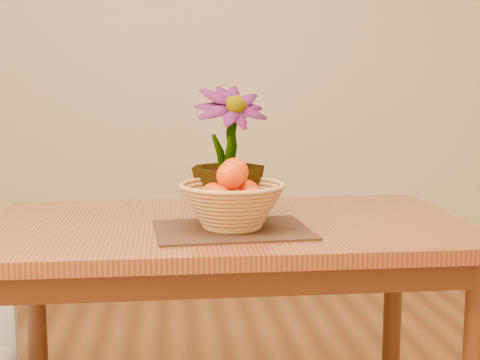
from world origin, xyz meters
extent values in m
cube|color=beige|center=(0.00, 2.25, 1.35)|extent=(4.00, 0.02, 2.70)
cube|color=brown|center=(0.00, 0.30, 0.73)|extent=(1.40, 0.80, 0.04)
cube|color=#472410|center=(0.00, 0.30, 0.67)|extent=(1.28, 0.68, 0.08)
cylinder|color=#472410|center=(-0.62, 0.62, 0.35)|extent=(0.06, 0.06, 0.71)
cylinder|color=#472410|center=(0.62, 0.62, 0.35)|extent=(0.06, 0.06, 0.71)
cube|color=#382214|center=(0.00, 0.17, 0.75)|extent=(0.44, 0.34, 0.01)
cylinder|color=#B5874B|center=(0.00, 0.17, 0.76)|extent=(0.15, 0.15, 0.01)
sphere|color=#D74603|center=(0.00, 0.17, 0.84)|extent=(0.07, 0.07, 0.07)
sphere|color=#D74603|center=(0.04, 0.22, 0.85)|extent=(0.08, 0.08, 0.08)
sphere|color=#D74603|center=(-0.05, 0.22, 0.84)|extent=(0.07, 0.07, 0.07)
sphere|color=#D74603|center=(-0.04, 0.12, 0.85)|extent=(0.08, 0.08, 0.08)
sphere|color=#D74603|center=(0.05, 0.13, 0.84)|extent=(0.07, 0.07, 0.07)
sphere|color=#D74603|center=(0.01, 0.20, 0.91)|extent=(0.08, 0.08, 0.08)
sphere|color=#D74603|center=(-0.01, 0.15, 0.91)|extent=(0.08, 0.08, 0.08)
imported|color=#174915|center=(0.01, 0.33, 0.95)|extent=(0.27, 0.27, 0.39)
camera|label=1|loc=(-0.17, -1.60, 1.15)|focal=50.00mm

